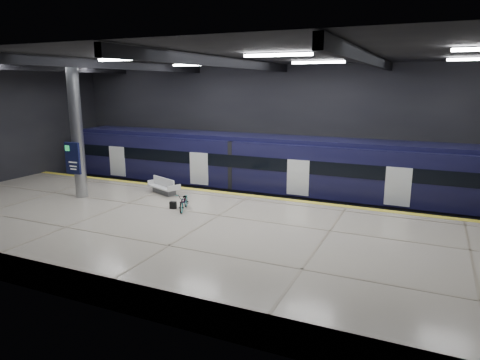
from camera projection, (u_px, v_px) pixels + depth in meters
The scene contains 10 objects.
ground at pixel (228, 232), 20.28m from camera, with size 30.00×30.00×0.00m, color black.
room_shell at pixel (228, 110), 19.02m from camera, with size 30.10×16.10×8.05m.
platform at pixel (203, 238), 17.93m from camera, with size 30.00×11.00×1.10m, color beige.
safety_strip at pixel (251, 196), 22.48m from camera, with size 30.00×0.40×0.01m, color yellow.
rails at pixel (269, 202), 25.16m from camera, with size 30.00×1.52×0.16m.
train at pixel (285, 170), 24.35m from camera, with size 29.40×2.84×3.79m.
bench at pixel (164, 188), 22.87m from camera, with size 2.12×1.51×0.87m.
bicycle at pixel (184, 202), 19.81m from camera, with size 0.56×1.61×0.84m, color #99999E.
pannier_bag at pixel (173, 205), 20.11m from camera, with size 0.30×0.18×0.35m, color black.
info_column at pixel (76, 132), 21.57m from camera, with size 0.90×0.78×6.90m.
Camera 1 is at (8.37, -17.34, 6.85)m, focal length 32.00 mm.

